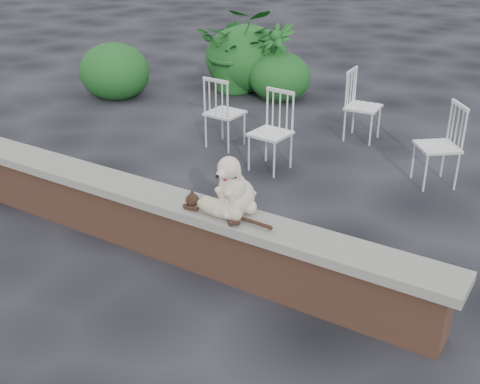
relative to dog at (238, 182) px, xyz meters
The scene contains 12 objects.
ground 1.47m from the dog, behind, with size 60.00×60.00×0.00m, color black.
brick_wall 1.34m from the dog, behind, with size 6.00×0.30×0.50m, color brown.
capstone 1.24m from the dog, behind, with size 6.20×0.40×0.08m, color slate.
dog is the anchor object (origin of this frame).
cat 0.25m from the dog, 118.07° to the right, with size 0.98×0.23×0.17m, color tan, non-canonical shape.
chair_e 3.65m from the dog, 94.96° to the left, with size 0.56×0.56×0.94m, color white, non-canonical shape.
chair_c 3.02m from the dog, 125.35° to the left, with size 0.56×0.56×0.94m, color white, non-canonical shape.
chair_b 2.29m from the dog, 112.41° to the left, with size 0.56×0.56×0.94m, color white, non-canonical shape.
chair_d 2.88m from the dog, 71.19° to the left, with size 0.56×0.56×0.94m, color white, non-canonical shape.
potted_plant_a 5.55m from the dog, 122.30° to the left, with size 1.27×1.10×1.41m, color #17511C.
potted_plant_b 5.14m from the dog, 115.43° to the left, with size 0.67×0.67×1.20m, color #17511C.
shrubbery 5.49m from the dog, 126.11° to the left, with size 3.43×2.76×1.13m.
Camera 1 is at (3.58, -3.68, 2.90)m, focal length 45.22 mm.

